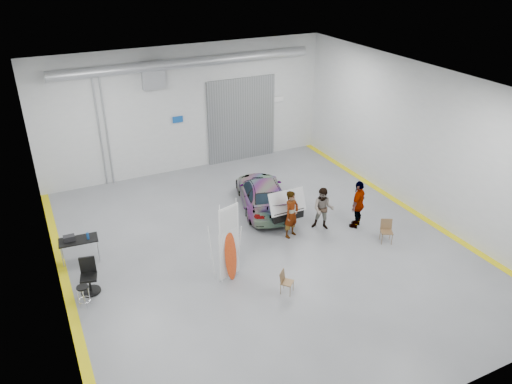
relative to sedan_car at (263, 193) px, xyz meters
name	(u,v)px	position (x,y,z in m)	size (l,w,h in m)	color
ground	(263,247)	(-1.38, -2.74, -0.65)	(16.00, 16.00, 0.00)	slate
room_shell	(242,123)	(-1.14, -0.52, 3.43)	(14.02, 16.18, 6.01)	silver
sedan_car	(263,193)	(0.00, 0.00, 0.00)	(1.81, 4.45, 1.29)	silver
person_a	(291,214)	(-0.06, -2.53, 0.30)	(0.69, 0.45, 1.89)	brown
person_b	(323,209)	(1.32, -2.58, 0.22)	(0.84, 0.65, 1.73)	#466180
person_c	(358,204)	(2.62, -3.03, 0.34)	(1.14, 0.47, 1.97)	brown
surfboard_display	(228,249)	(-3.28, -4.01, 0.53)	(0.79, 0.39, 2.90)	white
folding_chair_near	(287,286)	(-1.89, -5.48, -0.40)	(0.52, 0.58, 0.78)	brown
folding_chair_far	(386,236)	(2.90, -4.48, -0.37)	(0.57, 0.61, 0.89)	brown
shop_stool	(84,296)	(-7.81, -3.32, -0.28)	(0.38, 0.38, 0.73)	black
work_table	(76,240)	(-7.59, -0.65, 0.18)	(1.36, 0.77, 1.07)	#989AA1
office_chair	(89,278)	(-7.54, -2.63, -0.13)	(0.62, 0.64, 1.17)	black
trunk_lid	(286,199)	(0.00, -1.97, 0.67)	(1.51, 0.91, 0.04)	silver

